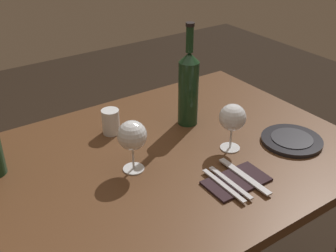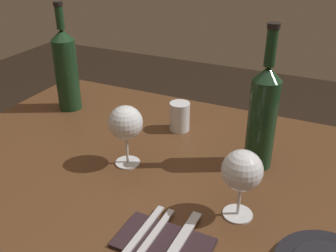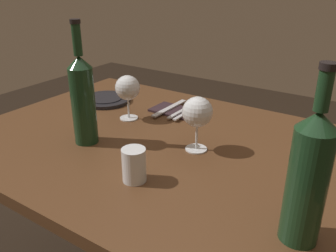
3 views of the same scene
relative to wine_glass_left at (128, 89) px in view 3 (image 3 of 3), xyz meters
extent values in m
cube|color=#56351E|center=(-0.23, 0.09, -0.13)|extent=(1.30, 0.90, 0.04)
cylinder|color=#412816|center=(0.35, -0.29, -0.50)|extent=(0.06, 0.06, 0.70)
cylinder|color=white|center=(0.00, 0.00, -0.11)|extent=(0.07, 0.07, 0.00)
cylinder|color=white|center=(0.00, 0.00, -0.07)|extent=(0.01, 0.01, 0.08)
sphere|color=white|center=(0.00, 0.00, 0.00)|extent=(0.09, 0.09, 0.09)
cylinder|color=beige|center=(0.00, 0.00, 0.00)|extent=(0.07, 0.07, 0.02)
cylinder|color=white|center=(-0.32, 0.08, -0.11)|extent=(0.07, 0.07, 0.00)
cylinder|color=white|center=(-0.32, 0.08, -0.07)|extent=(0.01, 0.01, 0.08)
sphere|color=white|center=(-0.32, 0.08, 0.01)|extent=(0.09, 0.09, 0.09)
cylinder|color=beige|center=(-0.32, 0.08, 0.01)|extent=(0.07, 0.07, 0.03)
cylinder|color=#19381E|center=(-0.68, 0.30, 0.01)|extent=(0.08, 0.08, 0.24)
cone|color=#19381E|center=(-0.68, 0.30, 0.14)|extent=(0.08, 0.08, 0.03)
cylinder|color=#19381E|center=(-0.68, 0.30, 0.20)|extent=(0.03, 0.03, 0.07)
cylinder|color=black|center=(-0.68, 0.30, 0.24)|extent=(0.03, 0.03, 0.01)
cylinder|color=#19381E|center=(-0.01, 0.22, 0.00)|extent=(0.07, 0.07, 0.24)
cone|color=#19381E|center=(-0.01, 0.22, 0.14)|extent=(0.07, 0.07, 0.03)
cylinder|color=#19381E|center=(-0.01, 0.22, 0.20)|extent=(0.03, 0.03, 0.09)
cylinder|color=black|center=(-0.01, 0.22, 0.25)|extent=(0.03, 0.03, 0.01)
cylinder|color=white|center=(-0.28, 0.31, -0.07)|extent=(0.06, 0.06, 0.09)
cylinder|color=silver|center=(-0.28, 0.31, -0.08)|extent=(0.05, 0.05, 0.05)
cylinder|color=black|center=(0.20, -0.09, -0.11)|extent=(0.21, 0.21, 0.01)
cylinder|color=black|center=(0.20, -0.09, -0.10)|extent=(0.14, 0.14, 0.00)
cube|color=#2D1E23|center=(-0.11, -0.15, -0.11)|extent=(0.19, 0.11, 0.01)
cube|color=silver|center=(-0.13, -0.15, -0.10)|extent=(0.02, 0.18, 0.00)
cube|color=silver|center=(-0.16, -0.15, -0.10)|extent=(0.02, 0.18, 0.00)
cube|color=silver|center=(-0.08, -0.15, -0.10)|extent=(0.02, 0.21, 0.00)
camera|label=1|loc=(-0.83, -0.84, 0.63)|focal=44.45mm
camera|label=2|loc=(0.15, -0.67, 0.45)|focal=41.59mm
camera|label=3|loc=(-0.78, 0.91, 0.38)|focal=37.84mm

